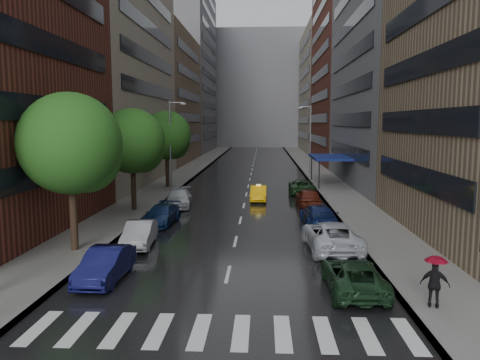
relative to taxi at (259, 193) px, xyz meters
name	(u,v)px	position (x,y,z in m)	size (l,w,h in m)	color
ground	(220,308)	(-1.22, -24.50, -0.67)	(220.00, 220.00, 0.00)	gray
road	(252,171)	(-1.22, 25.50, -0.66)	(14.00, 140.00, 0.01)	black
sidewalk_left	(190,170)	(-10.22, 25.50, -0.59)	(4.00, 140.00, 0.15)	gray
sidewalk_right	(315,171)	(7.78, 25.50, -0.59)	(4.00, 140.00, 0.15)	gray
crosswalk	(220,332)	(-1.02, -26.50, -0.66)	(13.15, 2.80, 0.01)	silver
buildings_left	(160,65)	(-16.22, 34.29, 15.32)	(8.00, 108.00, 38.00)	maroon
buildings_right	(351,69)	(13.78, 32.20, 14.37)	(8.05, 109.10, 36.00)	#937A5B
building_far	(258,90)	(-1.22, 93.50, 15.33)	(40.00, 14.00, 32.00)	slate
tree_near	(70,144)	(-9.82, -17.19, 5.24)	(5.41, 5.41, 8.63)	#382619
tree_mid	(132,141)	(-9.82, -5.44, 4.88)	(5.09, 5.09, 8.11)	#382619
tree_far	(167,135)	(-9.82, 7.63, 4.96)	(5.16, 5.16, 8.23)	#382619
taxi	(259,193)	(0.00, 0.00, 0.00)	(1.41, 4.05, 1.33)	#FFB80D
parked_cars_left	(156,219)	(-6.62, -11.65, 0.04)	(2.48, 23.10, 1.46)	#0E0F43
parked_cars_right	(318,214)	(4.18, -9.59, 0.08)	(2.99, 31.74, 1.61)	#17331C
ped_red_umbrella	(435,277)	(6.82, -24.36, 0.66)	(1.13, 0.82, 2.01)	black
street_lamp_left	(171,143)	(-8.94, 5.50, 4.22)	(1.74, 0.22, 9.00)	gray
street_lamp_right	(310,138)	(6.50, 20.50, 4.22)	(1.74, 0.22, 9.00)	gray
awning	(330,157)	(7.76, 10.50, 2.47)	(4.00, 8.00, 3.12)	navy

